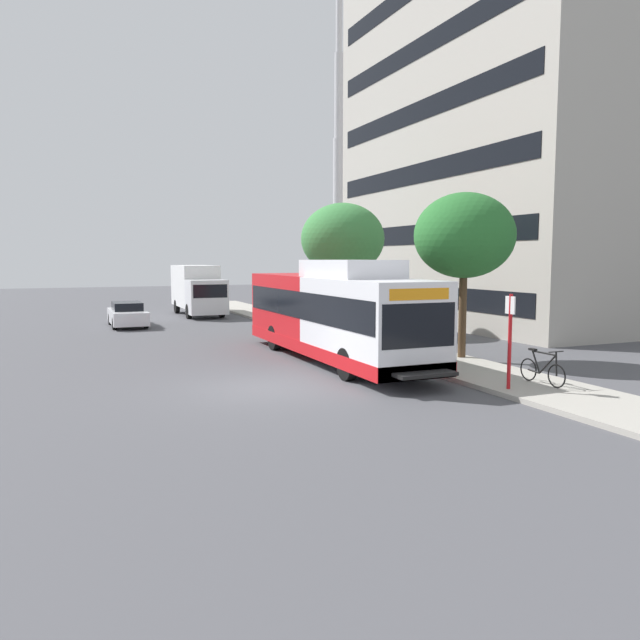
# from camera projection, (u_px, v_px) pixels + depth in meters

# --- Properties ---
(ground_plane) EXTENTS (120.00, 120.00, 0.00)m
(ground_plane) POSITION_uv_depth(u_px,v_px,m) (202.00, 350.00, 24.74)
(ground_plane) COLOR #4C4C51
(sidewalk_curb) EXTENTS (3.00, 56.00, 0.14)m
(sidewalk_curb) POSITION_uv_depth(u_px,v_px,m) (378.00, 345.00, 25.64)
(sidewalk_curb) COLOR #A8A399
(sidewalk_curb) RESTS_ON ground
(transit_bus) EXTENTS (2.58, 12.25, 3.65)m
(transit_bus) POSITION_uv_depth(u_px,v_px,m) (333.00, 314.00, 22.04)
(transit_bus) COLOR white
(transit_bus) RESTS_ON ground
(bus_stop_sign_pole) EXTENTS (0.10, 0.36, 2.60)m
(bus_stop_sign_pole) POSITION_uv_depth(u_px,v_px,m) (510.00, 334.00, 16.54)
(bus_stop_sign_pole) COLOR red
(bus_stop_sign_pole) RESTS_ON sidewalk_curb
(bicycle_parked) EXTENTS (0.52, 1.76, 1.02)m
(bicycle_parked) POSITION_uv_depth(u_px,v_px,m) (542.00, 369.00, 17.26)
(bicycle_parked) COLOR black
(bicycle_parked) RESTS_ON sidewalk_curb
(street_tree_near_stop) EXTENTS (3.57, 3.57, 5.89)m
(street_tree_near_stop) POSITION_uv_depth(u_px,v_px,m) (464.00, 236.00, 21.66)
(street_tree_near_stop) COLOR #4C3823
(street_tree_near_stop) RESTS_ON sidewalk_curb
(street_tree_mid_block) EXTENTS (4.11, 4.11, 6.27)m
(street_tree_mid_block) POSITION_uv_depth(u_px,v_px,m) (343.00, 239.00, 30.00)
(street_tree_mid_block) COLOR #4C3823
(street_tree_mid_block) RESTS_ON sidewalk_curb
(parked_car_far_lane) EXTENTS (1.80, 4.50, 1.33)m
(parked_car_far_lane) POSITION_uv_depth(u_px,v_px,m) (127.00, 314.00, 33.29)
(parked_car_far_lane) COLOR silver
(parked_car_far_lane) RESTS_ON ground
(box_truck_background) EXTENTS (2.32, 7.01, 3.25)m
(box_truck_background) POSITION_uv_depth(u_px,v_px,m) (198.00, 289.00, 39.87)
(box_truck_background) COLOR silver
(box_truck_background) RESTS_ON ground
(apartment_tower_backdrop) EXTENTS (12.09, 19.99, 33.55)m
(apartment_tower_backdrop) POSITION_uv_depth(u_px,v_px,m) (512.00, 30.00, 35.04)
(apartment_tower_backdrop) COLOR #ADA89E
(apartment_tower_backdrop) RESTS_ON ground
(lattice_comm_tower) EXTENTS (1.10, 1.10, 29.33)m
(lattice_comm_tower) POSITION_uv_depth(u_px,v_px,m) (339.00, 184.00, 50.07)
(lattice_comm_tower) COLOR #B7B7BC
(lattice_comm_tower) RESTS_ON ground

